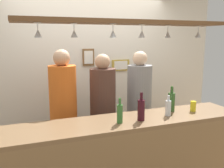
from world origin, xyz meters
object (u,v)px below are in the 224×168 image
Objects in this scene: person_right_grey_shirt at (139,100)px; picture_frame_lower_pair at (121,65)px; bottle_soda_clear at (168,107)px; bottle_champagne_green at (171,101)px; person_middle_brown_shirt at (103,105)px; bottle_wine_dark_red at (141,110)px; bottle_beer_green_import at (120,113)px; person_left_orange_shirt at (63,105)px; drink_can at (193,106)px; picture_frame_crest at (88,57)px.

person_right_grey_shirt is 0.80m from picture_frame_lower_pair.
picture_frame_lower_pair is at bearing 89.13° from bottle_soda_clear.
picture_frame_lower_pair reaches higher than bottle_champagne_green.
person_middle_brown_shirt reaches higher than bottle_wine_dark_red.
person_left_orange_shirt is at bearing 118.95° from bottle_beer_green_import.
bottle_soda_clear is at bearing -35.97° from person_left_orange_shirt.
picture_frame_lower_pair is at bearing 103.91° from drink_can.
person_left_orange_shirt is at bearing -147.37° from picture_frame_lower_pair.
person_left_orange_shirt reaches higher than bottle_wine_dark_red.
person_left_orange_shirt is 1.33m from bottle_champagne_green.
bottle_soda_clear is at bearing 3.68° from bottle_beer_green_import.
person_left_orange_shirt reaches higher than bottle_beer_green_import.
picture_frame_lower_pair is at bearing 75.49° from bottle_wine_dark_red.
bottle_soda_clear is 0.88× the size of picture_frame_crest.
person_middle_brown_shirt reaches higher than drink_can.
picture_frame_crest reaches higher than bottle_wine_dark_red.
bottle_wine_dark_red is at bearing -78.97° from person_middle_brown_shirt.
bottle_wine_dark_red is at bearing -104.51° from picture_frame_lower_pair.
picture_frame_lower_pair is at bearing 32.63° from person_left_orange_shirt.
bottle_champagne_green is 1.15× the size of picture_frame_crest.
bottle_champagne_green reaches higher than bottle_beer_green_import.
bottle_soda_clear is 0.37m from drink_can.
picture_frame_lower_pair is at bearing 0.00° from picture_frame_crest.
bottle_champagne_green is at bearing -63.60° from picture_frame_crest.
person_right_grey_shirt reaches higher than picture_frame_lower_pair.
picture_frame_crest is at bearing 96.02° from bottle_wine_dark_red.
bottle_soda_clear is 1.59m from picture_frame_crest.
picture_frame_lower_pair is (-0.35, 1.40, 0.36)m from drink_can.
bottle_wine_dark_red reaches higher than drink_can.
person_left_orange_shirt is 1.06m from person_right_grey_shirt.
bottle_soda_clear is (0.36, 0.04, -0.03)m from bottle_wine_dark_red.
bottle_champagne_green is at bearing 19.69° from bottle_wine_dark_red.
person_middle_brown_shirt reaches higher than bottle_champagne_green.
bottle_champagne_green is 1.30× the size of bottle_soda_clear.
picture_frame_lower_pair is (0.02, 1.43, 0.33)m from bottle_soda_clear.
person_middle_brown_shirt is at bearing 180.00° from person_right_grey_shirt.
person_left_orange_shirt is 0.91m from bottle_beer_green_import.
bottle_champagne_green is at bearing 13.10° from bottle_beer_green_import.
person_left_orange_shirt is 5.87× the size of bottle_champagne_green.
person_middle_brown_shirt is 6.52× the size of bottle_beer_green_import.
person_left_orange_shirt reaches higher than person_right_grey_shirt.
person_middle_brown_shirt is at bearing 101.03° from bottle_wine_dark_red.
person_left_orange_shirt is at bearing 130.36° from bottle_wine_dark_red.
bottle_wine_dark_red is at bearing -173.91° from drink_can.
bottle_beer_green_import is (0.44, -0.79, 0.08)m from person_left_orange_shirt.
person_left_orange_shirt is 5.87× the size of picture_frame_lower_pair.
bottle_wine_dark_red is 1.56m from picture_frame_lower_pair.
drink_can is at bearing -39.16° from person_middle_brown_shirt.
person_right_grey_shirt is 5.73× the size of picture_frame_lower_pair.
person_middle_brown_shirt is 0.97m from picture_frame_lower_pair.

